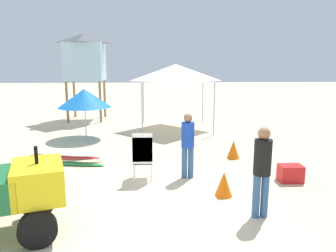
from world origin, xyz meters
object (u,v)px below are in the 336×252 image
object	(u,v)px
beach_umbrella_left	(84,98)
stacked_plastic_chairs	(143,153)
lifeguard_far_right	(262,166)
surfboard_pile	(64,159)
popup_canopy	(176,73)
traffic_cone_far	(224,184)
cooler_box	(290,173)
lifeguard_near_right	(188,142)
traffic_cone_near	(233,150)
lifeguard_tower	(85,57)

from	to	relation	value
beach_umbrella_left	stacked_plastic_chairs	bearing A→B (deg)	-64.17
stacked_plastic_chairs	lifeguard_far_right	world-z (taller)	lifeguard_far_right
surfboard_pile	stacked_plastic_chairs	bearing A→B (deg)	-32.11
popup_canopy	traffic_cone_far	world-z (taller)	popup_canopy
traffic_cone_far	lifeguard_far_right	bearing A→B (deg)	-65.22
popup_canopy	cooler_box	xyz separation A→B (m)	(2.29, -6.63, -2.21)
lifeguard_far_right	traffic_cone_far	world-z (taller)	lifeguard_far_right
lifeguard_near_right	traffic_cone_near	bearing A→B (deg)	45.44
lifeguard_far_right	beach_umbrella_left	world-z (taller)	beach_umbrella_left
popup_canopy	lifeguard_tower	distance (m)	4.94
lifeguard_near_right	beach_umbrella_left	world-z (taller)	beach_umbrella_left
lifeguard_far_right	lifeguard_tower	distance (m)	12.19
popup_canopy	cooler_box	world-z (taller)	popup_canopy
lifeguard_near_right	lifeguard_far_right	xyz separation A→B (m)	(1.11, -2.17, 0.06)
lifeguard_tower	traffic_cone_far	distance (m)	11.26
stacked_plastic_chairs	lifeguard_far_right	distance (m)	3.05
beach_umbrella_left	cooler_box	xyz separation A→B (m)	(5.84, -4.95, -1.32)
cooler_box	popup_canopy	bearing A→B (deg)	109.02
cooler_box	lifeguard_tower	bearing A→B (deg)	125.84
beach_umbrella_left	traffic_cone_far	bearing A→B (deg)	-54.92
lifeguard_tower	lifeguard_near_right	bearing A→B (deg)	-64.84
surfboard_pile	lifeguard_far_right	size ratio (longest dim) A/B	1.50
cooler_box	beach_umbrella_left	bearing A→B (deg)	139.71
lifeguard_near_right	lifeguard_far_right	distance (m)	2.44
traffic_cone_far	traffic_cone_near	bearing A→B (deg)	71.69
popup_canopy	stacked_plastic_chairs	bearing A→B (deg)	-101.58
traffic_cone_far	stacked_plastic_chairs	bearing A→B (deg)	148.84
lifeguard_far_right	lifeguard_tower	size ratio (longest dim) A/B	0.41
surfboard_pile	cooler_box	size ratio (longest dim) A/B	4.67
lifeguard_tower	beach_umbrella_left	size ratio (longest dim) A/B	2.14
beach_umbrella_left	cooler_box	bearing A→B (deg)	-40.29
lifeguard_far_right	traffic_cone_near	distance (m)	3.86
surfboard_pile	traffic_cone_near	xyz separation A→B (m)	(4.97, 0.27, 0.12)
stacked_plastic_chairs	beach_umbrella_left	bearing A→B (deg)	115.83
traffic_cone_near	popup_canopy	bearing A→B (deg)	106.62
lifeguard_tower	traffic_cone_far	xyz separation A→B (m)	(4.72, -9.83, -2.81)
stacked_plastic_chairs	popup_canopy	world-z (taller)	popup_canopy
beach_umbrella_left	cooler_box	size ratio (longest dim) A/B	3.55
lifeguard_near_right	cooler_box	distance (m)	2.61
traffic_cone_near	traffic_cone_far	distance (m)	2.92
traffic_cone_near	traffic_cone_far	size ratio (longest dim) A/B	1.00
lifeguard_near_right	popup_canopy	world-z (taller)	popup_canopy
lifeguard_tower	lifeguard_far_right	bearing A→B (deg)	-64.44
surfboard_pile	lifeguard_near_right	xyz separation A→B (m)	(3.40, -1.33, 0.79)
traffic_cone_far	cooler_box	distance (m)	1.98
traffic_cone_near	traffic_cone_far	bearing A→B (deg)	-108.31
beach_umbrella_left	traffic_cone_far	world-z (taller)	beach_umbrella_left
lifeguard_near_right	lifeguard_tower	size ratio (longest dim) A/B	0.39
lifeguard_far_right	lifeguard_tower	bearing A→B (deg)	115.56
popup_canopy	traffic_cone_far	size ratio (longest dim) A/B	5.27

